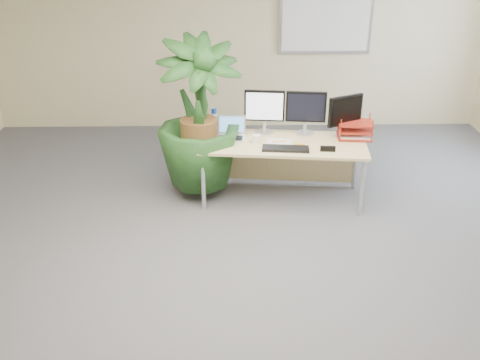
{
  "coord_description": "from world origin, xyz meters",
  "views": [
    {
      "loc": [
        -0.13,
        -3.55,
        2.82
      ],
      "look_at": [
        -0.05,
        0.35,
        0.89
      ],
      "focal_mm": 40.0,
      "sensor_mm": 36.0,
      "label": 1
    }
  ],
  "objects_px": {
    "monitor_left": "(264,109)",
    "laptop": "(231,132)",
    "desk": "(283,151)",
    "floor_plant": "(199,132)",
    "monitor_right": "(306,110)"
  },
  "relations": [
    {
      "from": "monitor_left",
      "to": "laptop",
      "type": "height_order",
      "value": "monitor_left"
    },
    {
      "from": "monitor_right",
      "to": "laptop",
      "type": "bearing_deg",
      "value": -175.21
    },
    {
      "from": "monitor_right",
      "to": "laptop",
      "type": "relative_size",
      "value": 1.43
    },
    {
      "from": "desk",
      "to": "floor_plant",
      "type": "xyz_separation_m",
      "value": [
        -0.91,
        0.03,
        0.22
      ]
    },
    {
      "from": "floor_plant",
      "to": "monitor_left",
      "type": "bearing_deg",
      "value": 11.57
    },
    {
      "from": "desk",
      "to": "laptop",
      "type": "height_order",
      "value": "laptop"
    },
    {
      "from": "desk",
      "to": "floor_plant",
      "type": "bearing_deg",
      "value": 178.3
    },
    {
      "from": "monitor_left",
      "to": "monitor_right",
      "type": "distance_m",
      "value": 0.44
    },
    {
      "from": "monitor_left",
      "to": "monitor_right",
      "type": "relative_size",
      "value": 1.01
    },
    {
      "from": "desk",
      "to": "floor_plant",
      "type": "relative_size",
      "value": 1.21
    },
    {
      "from": "desk",
      "to": "monitor_right",
      "type": "height_order",
      "value": "monitor_right"
    },
    {
      "from": "floor_plant",
      "to": "monitor_right",
      "type": "height_order",
      "value": "floor_plant"
    },
    {
      "from": "floor_plant",
      "to": "monitor_left",
      "type": "relative_size",
      "value": 3.1
    },
    {
      "from": "desk",
      "to": "monitor_right",
      "type": "xyz_separation_m",
      "value": [
        0.24,
        0.13,
        0.41
      ]
    },
    {
      "from": "floor_plant",
      "to": "monitor_left",
      "type": "xyz_separation_m",
      "value": [
        0.71,
        0.14,
        0.2
      ]
    }
  ]
}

